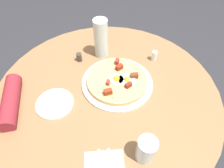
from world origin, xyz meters
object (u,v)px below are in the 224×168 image
object	(u,v)px
dining_table	(107,110)
bread_plate	(55,103)
pepper_shaker	(79,57)
water_bottle	(101,39)
pizza_plate	(117,83)
breakfast_pizza	(118,80)
water_glass	(146,150)
salt_shaker	(154,56)

from	to	relation	value
dining_table	bread_plate	size ratio (longest dim) A/B	6.36
pepper_shaker	water_bottle	bearing A→B (deg)	92.11
bread_plate	pepper_shaker	size ratio (longest dim) A/B	3.60
pizza_plate	breakfast_pizza	xyz separation A→B (m)	(0.00, 0.00, 0.02)
dining_table	pepper_shaker	world-z (taller)	pepper_shaker
bread_plate	water_glass	xyz separation A→B (m)	(0.34, 0.26, 0.05)
bread_plate	salt_shaker	size ratio (longest dim) A/B	3.01
breakfast_pizza	pepper_shaker	world-z (taller)	breakfast_pizza
breakfast_pizza	water_glass	distance (m)	0.36
breakfast_pizza	bread_plate	world-z (taller)	breakfast_pizza
pizza_plate	bread_plate	xyz separation A→B (m)	(0.01, -0.30, -0.00)
water_glass	salt_shaker	bearing A→B (deg)	147.66
pepper_shaker	breakfast_pizza	bearing A→B (deg)	29.86
water_bottle	pizza_plate	bearing A→B (deg)	0.11
water_glass	salt_shaker	world-z (taller)	water_glass
dining_table	water_glass	xyz separation A→B (m)	(0.34, 0.02, 0.23)
water_glass	pepper_shaker	distance (m)	0.59
salt_shaker	pepper_shaker	size ratio (longest dim) A/B	1.20
dining_table	breakfast_pizza	bearing A→B (deg)	108.10
pepper_shaker	bread_plate	bearing A→B (deg)	-36.29
breakfast_pizza	bread_plate	distance (m)	0.30
pizza_plate	salt_shaker	distance (m)	0.26
dining_table	pizza_plate	distance (m)	0.19
dining_table	salt_shaker	size ratio (longest dim) A/B	19.11
breakfast_pizza	water_glass	bearing A→B (deg)	-6.21
pizza_plate	bread_plate	size ratio (longest dim) A/B	2.05
pizza_plate	bread_plate	world-z (taller)	pizza_plate
pizza_plate	water_bottle	bearing A→B (deg)	-179.89
bread_plate	water_glass	distance (m)	0.43
salt_shaker	pepper_shaker	world-z (taller)	salt_shaker
water_glass	pizza_plate	bearing A→B (deg)	174.02
breakfast_pizza	salt_shaker	size ratio (longest dim) A/B	5.23
bread_plate	water_glass	bearing A→B (deg)	37.40
water_bottle	pepper_shaker	world-z (taller)	water_bottle
breakfast_pizza	bread_plate	size ratio (longest dim) A/B	1.74
pizza_plate	salt_shaker	world-z (taller)	salt_shaker
breakfast_pizza	salt_shaker	world-z (taller)	breakfast_pizza
dining_table	breakfast_pizza	world-z (taller)	breakfast_pizza
water_glass	pepper_shaker	xyz separation A→B (m)	(-0.58, -0.09, -0.03)
pepper_shaker	salt_shaker	bearing A→B (deg)	70.08
pizza_plate	pepper_shaker	world-z (taller)	pepper_shaker
pizza_plate	water_bottle	size ratio (longest dim) A/B	1.60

